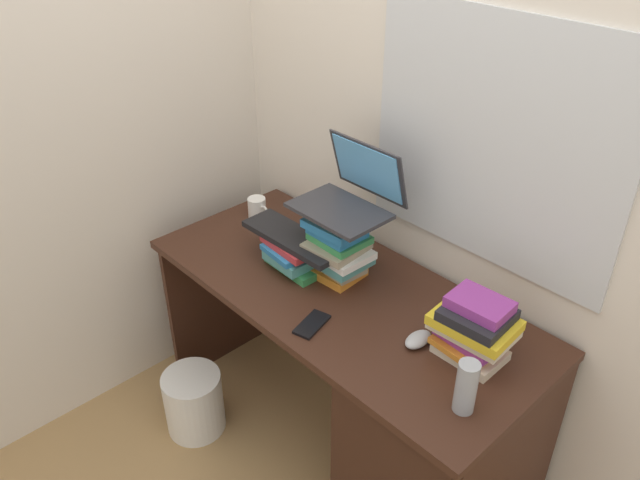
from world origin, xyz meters
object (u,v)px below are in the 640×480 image
at_px(desk, 413,423).
at_px(computer_mouse, 418,339).
at_px(book_stack_tall, 338,244).
at_px(water_bottle, 466,387).
at_px(mug, 257,208).
at_px(cell_phone, 312,324).
at_px(keyboard, 293,238).
at_px(wastebasket, 194,402).
at_px(book_stack_keyboard_riser, 294,254).
at_px(book_stack_side, 474,328).
at_px(laptop, 351,193).

distance_m(desk, computer_mouse, 0.36).
distance_m(book_stack_tall, water_bottle, 0.72).
relative_size(mug, cell_phone, 0.82).
bearing_deg(mug, keyboard, -18.56).
bearing_deg(wastebasket, book_stack_keyboard_riser, 58.49).
bearing_deg(computer_mouse, wastebasket, -155.36).
bearing_deg(keyboard, book_stack_side, 5.08).
xyz_separation_m(book_stack_side, wastebasket, (-0.95, -0.46, -0.72)).
bearing_deg(book_stack_keyboard_riser, desk, -0.01).
xyz_separation_m(book_stack_keyboard_riser, water_bottle, (0.84, -0.11, 0.03)).
distance_m(book_stack_tall, book_stack_keyboard_riser, 0.19).
distance_m(laptop, cell_phone, 0.47).
relative_size(book_stack_tall, water_bottle, 1.58).
bearing_deg(cell_phone, computer_mouse, 16.98).
height_order(book_stack_side, keyboard, book_stack_side).
bearing_deg(book_stack_tall, laptop, 90.01).
distance_m(water_bottle, wastebasket, 1.31).
height_order(desk, wastebasket, desk).
relative_size(book_stack_keyboard_riser, computer_mouse, 2.34).
height_order(book_stack_tall, book_stack_keyboard_riser, book_stack_tall).
bearing_deg(book_stack_side, keyboard, -173.47).
bearing_deg(mug, laptop, 0.98).
bearing_deg(laptop, computer_mouse, -17.07).
relative_size(laptop, computer_mouse, 3.12).
bearing_deg(laptop, book_stack_side, -5.16).
bearing_deg(wastebasket, mug, 107.14).
xyz_separation_m(desk, wastebasket, (-0.83, -0.37, -0.27)).
bearing_deg(keyboard, wastebasket, -122.38).
xyz_separation_m(book_stack_keyboard_riser, wastebasket, (-0.23, -0.37, -0.67)).
bearing_deg(book_stack_tall, book_stack_keyboard_riser, -151.65).
distance_m(book_stack_keyboard_riser, book_stack_side, 0.73).
distance_m(book_stack_side, laptop, 0.62).
bearing_deg(wastebasket, cell_phone, 20.09).
xyz_separation_m(desk, mug, (-0.99, 0.13, 0.39)).
height_order(book_stack_tall, book_stack_side, book_stack_tall).
bearing_deg(desk, book_stack_tall, 170.00).
bearing_deg(desk, book_stack_side, 35.50).
height_order(book_stack_tall, computer_mouse, book_stack_tall).
bearing_deg(mug, cell_phone, -24.59).
xyz_separation_m(cell_phone, wastebasket, (-0.52, -0.19, -0.62)).
distance_m(keyboard, mug, 0.41).
relative_size(book_stack_keyboard_riser, laptop, 0.75).
distance_m(keyboard, water_bottle, 0.86).
relative_size(book_stack_side, laptop, 0.78).
bearing_deg(cell_phone, wastebasket, -174.86).
bearing_deg(cell_phone, water_bottle, -8.22).
bearing_deg(wastebasket, keyboard, 59.07).
relative_size(book_stack_tall, keyboard, 0.63).
bearing_deg(desk, mug, 172.59).
relative_size(keyboard, mug, 3.78).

